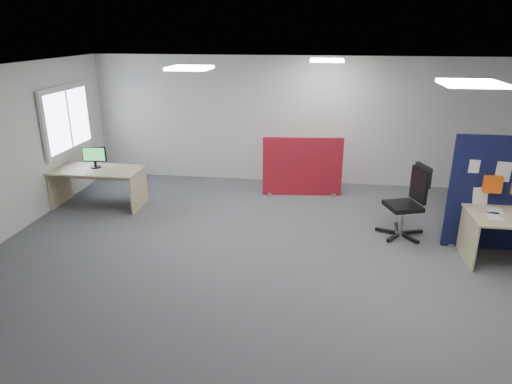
# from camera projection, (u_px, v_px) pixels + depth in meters

# --- Properties ---
(floor) EXTENTS (9.00, 9.00, 0.00)m
(floor) POSITION_uv_depth(u_px,v_px,m) (285.00, 253.00, 6.92)
(floor) COLOR #54575C
(floor) RESTS_ON ground
(ceiling) EXTENTS (9.00, 7.00, 0.02)m
(ceiling) POSITION_uv_depth(u_px,v_px,m) (289.00, 70.00, 6.01)
(ceiling) COLOR white
(ceiling) RESTS_ON wall_back
(wall_back) EXTENTS (9.00, 0.02, 2.70)m
(wall_back) POSITION_uv_depth(u_px,v_px,m) (300.00, 121.00, 9.72)
(wall_back) COLOR silver
(wall_back) RESTS_ON floor
(wall_front) EXTENTS (9.00, 0.02, 2.70)m
(wall_front) POSITION_uv_depth(u_px,v_px,m) (248.00, 310.00, 3.20)
(wall_front) COLOR silver
(wall_front) RESTS_ON floor
(window) EXTENTS (0.06, 1.70, 1.30)m
(window) POSITION_uv_depth(u_px,v_px,m) (68.00, 119.00, 8.85)
(window) COLOR white
(window) RESTS_ON wall_left
(ceiling_lights) EXTENTS (4.10, 4.10, 0.04)m
(ceiling_lights) POSITION_uv_depth(u_px,v_px,m) (316.00, 69.00, 6.59)
(ceiling_lights) COLOR white
(ceiling_lights) RESTS_ON ceiling
(red_divider) EXTENTS (1.59, 0.30, 1.20)m
(red_divider) POSITION_uv_depth(u_px,v_px,m) (302.00, 167.00, 9.15)
(red_divider) COLOR #AB161F
(red_divider) RESTS_ON floor
(second_desk) EXTENTS (1.65, 0.83, 0.73)m
(second_desk) POSITION_uv_depth(u_px,v_px,m) (99.00, 177.00, 8.64)
(second_desk) COLOR tan
(second_desk) RESTS_ON floor
(monitor_second) EXTENTS (0.45, 0.20, 0.40)m
(monitor_second) POSITION_uv_depth(u_px,v_px,m) (95.00, 156.00, 8.57)
(monitor_second) COLOR black
(monitor_second) RESTS_ON second_desk
(office_chair) EXTENTS (0.78, 0.74, 1.17)m
(office_chair) POSITION_uv_depth(u_px,v_px,m) (411.00, 197.00, 7.31)
(office_chair) COLOR black
(office_chair) RESTS_ON floor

